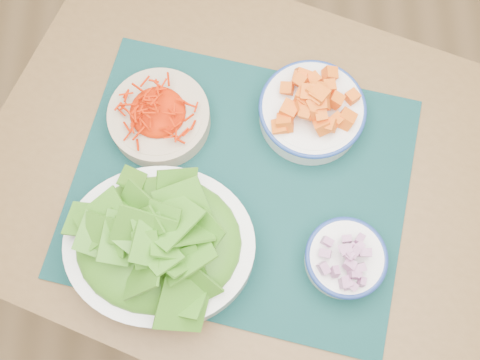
# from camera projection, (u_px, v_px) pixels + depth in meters

# --- Properties ---
(ground) EXTENTS (4.00, 4.00, 0.00)m
(ground) POSITION_uv_depth(u_px,v_px,m) (182.00, 169.00, 1.72)
(ground) COLOR #A27D4E
(ground) RESTS_ON ground
(table) EXTENTS (1.25, 1.05, 0.75)m
(table) POSITION_uv_depth(u_px,v_px,m) (283.00, 202.00, 1.03)
(table) COLOR brown
(table) RESTS_ON ground
(placemat) EXTENTS (0.66, 0.58, 0.00)m
(placemat) POSITION_uv_depth(u_px,v_px,m) (240.00, 186.00, 0.92)
(placemat) COLOR black
(placemat) RESTS_ON table
(carrot_bowl) EXTENTS (0.21, 0.21, 0.07)m
(carrot_bowl) POSITION_uv_depth(u_px,v_px,m) (159.00, 115.00, 0.92)
(carrot_bowl) COLOR #C2B090
(carrot_bowl) RESTS_ON placemat
(squash_bowl) EXTENTS (0.22, 0.22, 0.09)m
(squash_bowl) POSITION_uv_depth(u_px,v_px,m) (313.00, 108.00, 0.91)
(squash_bowl) COLOR white
(squash_bowl) RESTS_ON placemat
(lettuce_bowl) EXTENTS (0.31, 0.26, 0.15)m
(lettuce_bowl) POSITION_uv_depth(u_px,v_px,m) (158.00, 243.00, 0.82)
(lettuce_bowl) COLOR white
(lettuce_bowl) RESTS_ON placemat
(onion_bowl) EXTENTS (0.14, 0.14, 0.07)m
(onion_bowl) POSITION_uv_depth(u_px,v_px,m) (346.00, 258.00, 0.85)
(onion_bowl) COLOR white
(onion_bowl) RESTS_ON placemat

